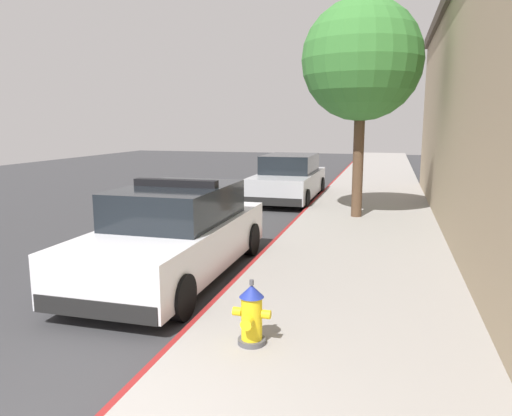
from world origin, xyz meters
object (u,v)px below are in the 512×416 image
object	(u,v)px
fire_hydrant	(251,315)
street_tree	(362,61)
police_cruiser	(176,234)
parked_car_silver_ahead	(289,179)

from	to	relation	value
fire_hydrant	street_tree	distance (m)	8.95
police_cruiser	fire_hydrant	size ratio (longest dim) A/B	6.37
fire_hydrant	street_tree	xyz separation A→B (m)	(0.62, 8.12, 3.71)
police_cruiser	parked_car_silver_ahead	xyz separation A→B (m)	(0.19, 8.78, -0.00)
parked_car_silver_ahead	street_tree	bearing A→B (deg)	-51.36
fire_hydrant	street_tree	bearing A→B (deg)	85.62
fire_hydrant	police_cruiser	bearing A→B (deg)	129.99
fire_hydrant	street_tree	world-z (taller)	street_tree
street_tree	police_cruiser	bearing A→B (deg)	-115.35
police_cruiser	fire_hydrant	xyz separation A→B (m)	(2.06, -2.46, -0.26)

